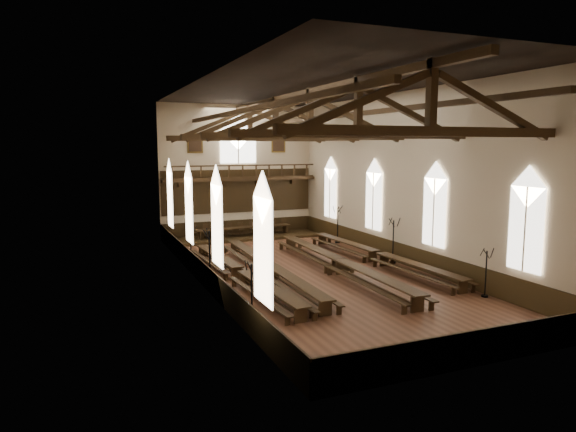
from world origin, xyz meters
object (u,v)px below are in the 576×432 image
at_px(refectory_row_a, 240,272).
at_px(candelabrum_right_far, 338,232).
at_px(refectory_row_d, 378,255).
at_px(candelabrum_left_mid, 210,267).
at_px(high_table, 244,228).
at_px(refectory_row_c, 339,262).
at_px(dais, 244,237).
at_px(refectory_row_b, 270,267).
at_px(candelabrum_right_mid, 393,249).
at_px(candelabrum_left_far, 191,253).
at_px(candelabrum_right_near, 485,282).
at_px(candelabrum_left_near, 252,306).

relative_size(refectory_row_a, candelabrum_right_far, 5.29).
xyz_separation_m(refectory_row_d, candelabrum_left_mid, (-10.21, -0.45, 0.32)).
distance_m(refectory_row_d, candelabrum_right_far, 6.82).
bearing_deg(refectory_row_d, high_table, 113.38).
bearing_deg(high_table, refectory_row_c, -82.51).
bearing_deg(dais, candelabrum_right_far, -37.05).
relative_size(refectory_row_b, dais, 1.25).
height_order(refectory_row_a, candelabrum_right_mid, candelabrum_right_mid).
xyz_separation_m(refectory_row_d, dais, (-4.77, 11.02, -0.44)).
xyz_separation_m(dais, candelabrum_left_far, (-5.44, -6.93, 0.60)).
xyz_separation_m(dais, candelabrum_right_near, (5.66, -18.65, 0.60)).
distance_m(refectory_row_c, dais, 12.24).
height_order(dais, candelabrum_left_near, candelabrum_left_near).
distance_m(refectory_row_a, refectory_row_b, 1.83).
xyz_separation_m(candelabrum_left_mid, candelabrum_right_mid, (11.10, 0.27, -0.04)).
height_order(refectory_row_d, candelabrum_right_near, candelabrum_right_near).
relative_size(candelabrum_left_near, candelabrum_left_far, 1.12).
bearing_deg(refectory_row_b, candelabrum_left_near, -115.94).
bearing_deg(refectory_row_c, candelabrum_left_mid, 174.76).
bearing_deg(candelabrum_left_far, dais, 51.85).
height_order(refectory_row_b, candelabrum_left_near, candelabrum_left_near).
relative_size(candelabrum_left_near, candelabrum_right_near, 1.13).
bearing_deg(candelabrum_right_mid, candelabrum_left_near, -148.16).
bearing_deg(high_table, candelabrum_right_mid, -63.22).
height_order(refectory_row_b, candelabrum_right_near, candelabrum_right_near).
xyz_separation_m(refectory_row_b, dais, (2.19, 11.42, -0.44)).
bearing_deg(refectory_row_d, dais, 113.38).
relative_size(refectory_row_b, candelabrum_right_mid, 5.27).
height_order(high_table, candelabrum_left_far, candelabrum_left_far).
bearing_deg(candelabrum_left_near, high_table, 73.26).
relative_size(refectory_row_c, candelabrum_right_near, 6.59).
bearing_deg(refectory_row_c, candelabrum_left_near, -139.64).
height_order(high_table, candelabrum_right_far, candelabrum_right_far).
relative_size(refectory_row_d, candelabrum_right_mid, 5.29).
bearing_deg(candelabrum_left_far, candelabrum_left_mid, -90.00).
distance_m(refectory_row_b, refectory_row_d, 6.97).
height_order(dais, candelabrum_right_far, candelabrum_right_far).
xyz_separation_m(candelabrum_right_near, candelabrum_right_mid, (-0.00, 7.44, 0.13)).
xyz_separation_m(candelabrum_left_mid, candelabrum_right_near, (11.10, -7.17, -0.17)).
height_order(refectory_row_b, candelabrum_right_mid, candelabrum_right_mid).
distance_m(refectory_row_c, candelabrum_right_mid, 4.17).
bearing_deg(refectory_row_d, refectory_row_b, -176.77).
height_order(candelabrum_left_far, candelabrum_right_far, candelabrum_right_far).
height_order(refectory_row_b, candelabrum_left_far, candelabrum_left_far).
height_order(refectory_row_a, candelabrum_left_mid, candelabrum_left_mid).
xyz_separation_m(refectory_row_d, high_table, (-4.77, 11.02, 0.24)).
distance_m(refectory_row_d, candelabrum_right_mid, 0.95).
bearing_deg(high_table, candelabrum_left_far, -128.15).
height_order(candelabrum_right_mid, candelabrum_right_far, candelabrum_right_mid).
relative_size(refectory_row_a, candelabrum_right_near, 6.20).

